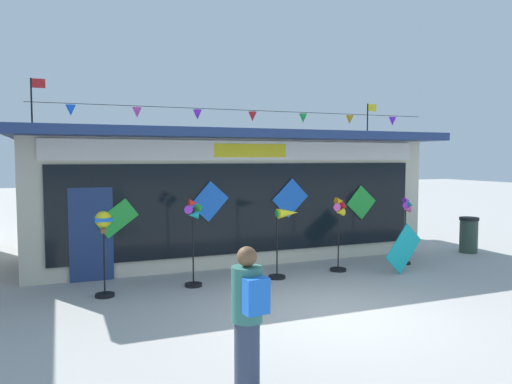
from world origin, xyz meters
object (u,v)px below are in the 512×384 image
object	(u,v)px
wind_spinner_right	(406,220)
person_near_camera	(248,319)
wind_spinner_center_left	(285,229)
wind_spinner_far_left	(104,234)
trash_bin	(469,235)
wind_spinner_left	(193,229)
kite_shop_building	(223,192)
display_kite_on_ground	(404,249)
wind_spinner_center_right	(339,223)

from	to	relation	value
wind_spinner_right	person_near_camera	xyz separation A→B (m)	(-6.04, -4.85, -0.21)
wind_spinner_center_left	person_near_camera	xyz separation A→B (m)	(-2.70, -4.75, -0.19)
wind_spinner_far_left	trash_bin	bearing A→B (deg)	4.28
wind_spinner_far_left	wind_spinner_left	bearing A→B (deg)	2.44
wind_spinner_center_left	wind_spinner_right	distance (m)	3.34
kite_shop_building	person_near_camera	distance (m)	8.52
wind_spinner_far_left	display_kite_on_ground	distance (m)	6.55
trash_bin	display_kite_on_ground	world-z (taller)	display_kite_on_ground
wind_spinner_center_left	display_kite_on_ground	bearing A→B (deg)	-12.97
kite_shop_building	wind_spinner_center_left	bearing A→B (deg)	-84.77
kite_shop_building	wind_spinner_center_right	distance (m)	3.77
person_near_camera	trash_bin	world-z (taller)	person_near_camera
kite_shop_building	display_kite_on_ground	world-z (taller)	kite_shop_building
wind_spinner_center_right	wind_spinner_left	bearing A→B (deg)	-178.85
kite_shop_building	wind_spinner_center_left	size ratio (longest dim) A/B	6.85
wind_spinner_left	wind_spinner_right	world-z (taller)	wind_spinner_left
kite_shop_building	wind_spinner_left	size ratio (longest dim) A/B	5.82
wind_spinner_far_left	wind_spinner_right	bearing A→B (deg)	1.27
wind_spinner_center_right	wind_spinner_right	world-z (taller)	wind_spinner_center_right
wind_spinner_far_left	person_near_camera	xyz separation A→B (m)	(1.10, -4.69, -0.32)
wind_spinner_far_left	wind_spinner_center_right	size ratio (longest dim) A/B	0.95
wind_spinner_center_left	wind_spinner_left	bearing A→B (deg)	179.65
wind_spinner_left	person_near_camera	xyz separation A→B (m)	(-0.65, -4.76, -0.30)
kite_shop_building	wind_spinner_far_left	size ratio (longest dim) A/B	6.44
wind_spinner_far_left	wind_spinner_center_left	bearing A→B (deg)	0.94
kite_shop_building	trash_bin	size ratio (longest dim) A/B	10.71
person_near_camera	wind_spinner_center_right	bearing A→B (deg)	-137.80
display_kite_on_ground	wind_spinner_right	bearing A→B (deg)	48.26
wind_spinner_right	wind_spinner_left	bearing A→B (deg)	-179.11
wind_spinner_right	person_near_camera	size ratio (longest dim) A/B	0.99
wind_spinner_left	person_near_camera	size ratio (longest dim) A/B	1.07
trash_bin	wind_spinner_right	bearing A→B (deg)	-167.69
wind_spinner_far_left	wind_spinner_center_left	size ratio (longest dim) A/B	1.06
wind_spinner_left	display_kite_on_ground	xyz separation A→B (m)	(4.75, -0.63, -0.62)
wind_spinner_left	display_kite_on_ground	size ratio (longest dim) A/B	1.75
trash_bin	wind_spinner_center_right	bearing A→B (deg)	-172.64
person_near_camera	wind_spinner_center_left	bearing A→B (deg)	-126.94
wind_spinner_right	person_near_camera	distance (m)	7.75
wind_spinner_far_left	wind_spinner_right	size ratio (longest dim) A/B	0.98
wind_spinner_right	person_near_camera	bearing A→B (deg)	-141.26
wind_spinner_center_right	wind_spinner_far_left	bearing A→B (deg)	-178.41
kite_shop_building	wind_spinner_center_left	xyz separation A→B (m)	(0.31, -3.39, -0.58)
wind_spinner_far_left	person_near_camera	size ratio (longest dim) A/B	0.97
wind_spinner_left	person_near_camera	distance (m)	4.82
wind_spinner_left	kite_shop_building	bearing A→B (deg)	62.76
wind_spinner_center_left	wind_spinner_center_right	size ratio (longest dim) A/B	0.89
wind_spinner_center_left	wind_spinner_center_right	distance (m)	1.43
person_near_camera	wind_spinner_far_left	bearing A→B (deg)	-84.13
display_kite_on_ground	person_near_camera	bearing A→B (deg)	-142.60
wind_spinner_right	display_kite_on_ground	world-z (taller)	wind_spinner_right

